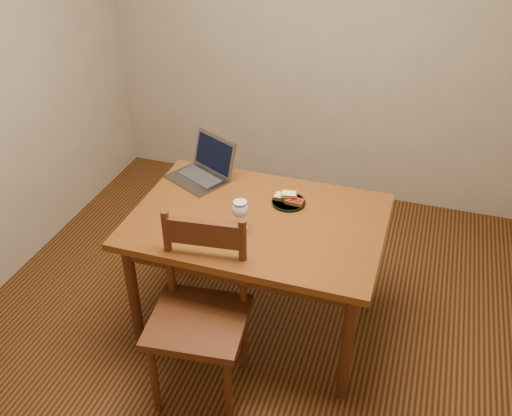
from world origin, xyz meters
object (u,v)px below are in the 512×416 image
(chair, at_px, (199,309))
(laptop, at_px, (205,167))
(milk_glass, at_px, (240,215))
(plate, at_px, (288,202))
(table, at_px, (257,231))

(chair, relative_size, laptop, 1.21)
(laptop, bearing_deg, chair, -43.32)
(chair, distance_m, milk_glass, 0.50)
(plate, height_order, laptop, laptop)
(chair, xyz_separation_m, plate, (0.24, 0.69, 0.22))
(table, distance_m, milk_glass, 0.21)
(plate, bearing_deg, table, -122.74)
(milk_glass, distance_m, laptop, 0.56)
(table, xyz_separation_m, milk_glass, (-0.05, -0.11, 0.17))
(laptop, bearing_deg, plate, 13.49)
(chair, distance_m, laptop, 0.91)
(plate, bearing_deg, chair, -109.34)
(table, relative_size, milk_glass, 8.09)
(chair, bearing_deg, table, 69.53)
(plate, relative_size, laptop, 0.44)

